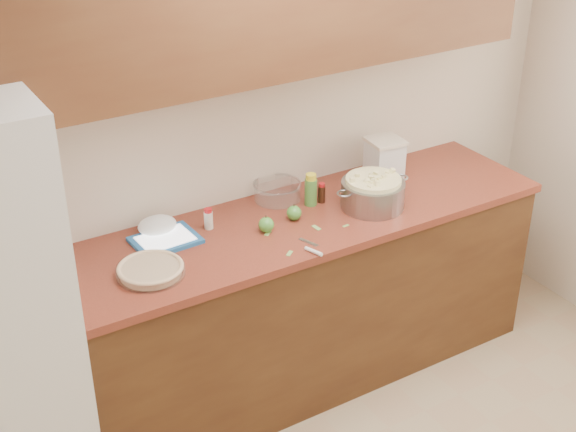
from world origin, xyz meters
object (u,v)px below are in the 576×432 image
pie (151,270)px  tablet (165,240)px  colander (373,193)px  flour_canister (384,158)px

pie → tablet: size_ratio=0.97×
pie → colander: size_ratio=0.70×
pie → tablet: 0.27m
flour_canister → tablet: bearing=-178.5°
pie → flour_canister: size_ratio=1.35×
pie → flour_canister: 1.42m
flour_canister → tablet: (-1.24, -0.03, -0.10)m
colander → flour_canister: size_ratio=1.92×
pie → tablet: (0.16, 0.22, -0.01)m
pie → colander: (1.15, 0.02, 0.05)m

